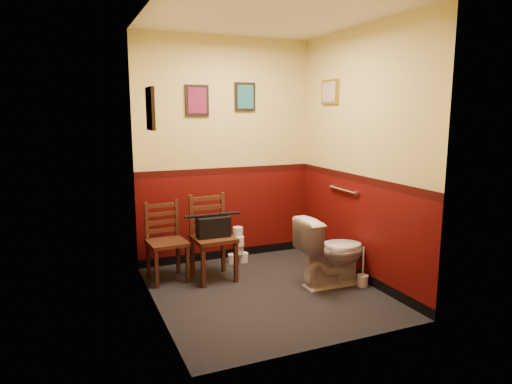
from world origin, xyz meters
The scene contains 17 objects.
floor centered at (0.00, 0.00, 0.00)m, with size 2.20×2.40×0.00m, color black.
ceiling centered at (0.00, 0.00, 2.70)m, with size 2.20×2.40×0.00m, color silver.
wall_back centered at (0.00, 1.20, 1.35)m, with size 2.20×2.70×0.00m, color #490907.
wall_front centered at (0.00, -1.20, 1.35)m, with size 2.20×2.70×0.00m, color #490907.
wall_left centered at (-1.10, 0.00, 1.35)m, with size 2.40×2.70×0.00m, color #490907.
wall_right centered at (1.10, 0.00, 1.35)m, with size 2.40×2.70×0.00m, color #490907.
grab_bar centered at (1.07, 0.25, 0.95)m, with size 0.05×0.56×0.06m.
framed_print_back_a centered at (-0.35, 1.18, 1.95)m, with size 0.28×0.04×0.36m.
framed_print_back_b centered at (0.25, 1.18, 2.00)m, with size 0.26×0.04×0.34m.
framed_print_left centered at (-1.08, 0.10, 1.85)m, with size 0.04×0.30×0.38m.
framed_print_right centered at (1.08, 0.60, 2.05)m, with size 0.04×0.34×0.28m.
toilet centered at (0.72, -0.10, 0.37)m, with size 0.42×0.75×0.73m, color white.
toilet_brush centered at (1.01, -0.26, 0.07)m, with size 0.12×0.12×0.43m.
chair_left centered at (-0.85, 0.75, 0.43)m, with size 0.43×0.43×0.85m.
chair_right centered at (-0.38, 0.59, 0.46)m, with size 0.45×0.45×0.93m.
handbag centered at (-0.38, 0.55, 0.60)m, with size 0.36×0.18×0.26m.
tp_stack centered at (0.07, 0.97, 0.19)m, with size 0.26×0.16×0.44m.
Camera 1 is at (-1.82, -4.04, 1.83)m, focal length 32.00 mm.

